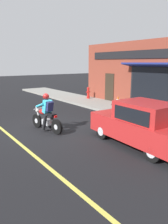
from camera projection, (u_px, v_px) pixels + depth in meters
The scene contains 7 objects.
ground_plane at pixel (52, 129), 9.67m from camera, with size 80.00×80.00×0.00m, color black.
sidewalk_curb at pixel (99, 104), 15.02m from camera, with size 2.60×22.00×0.14m, color gray.
storefront_building at pixel (148, 75), 13.27m from camera, with size 1.25×11.27×4.20m.
motorcycle_with_rider at pixel (46, 115), 9.27m from camera, with size 0.68×2.01×1.62m.
car_hatchback at pixel (141, 124), 7.61m from camera, with size 1.82×3.85×1.57m.
traffic_cone at pixel (118, 100), 14.33m from camera, with size 0.36×0.36×0.60m.
fire_hydrant at pixel (88, 93), 16.91m from camera, with size 0.36×0.24×0.88m.
Camera 1 is at (-4.30, -8.33, 2.87)m, focal length 35.00 mm.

